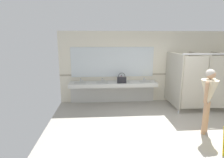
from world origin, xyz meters
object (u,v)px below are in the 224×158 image
at_px(paper_cup, 124,81).
at_px(handbag, 122,80).
at_px(soap_dispenser, 121,78).
at_px(person_standing, 209,93).

bearing_deg(paper_cup, handbag, -136.55).
xyz_separation_m(soap_dispenser, paper_cup, (0.07, -0.22, -0.05)).
xyz_separation_m(handbag, soap_dispenser, (0.02, 0.31, -0.03)).
bearing_deg(soap_dispenser, paper_cup, -71.63).
relative_size(person_standing, paper_cup, 19.30).
relative_size(handbag, soap_dispenser, 1.68).
relative_size(soap_dispenser, paper_cup, 2.58).
bearing_deg(handbag, person_standing, -47.98).
bearing_deg(person_standing, handbag, 132.02).
height_order(person_standing, soap_dispenser, person_standing).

